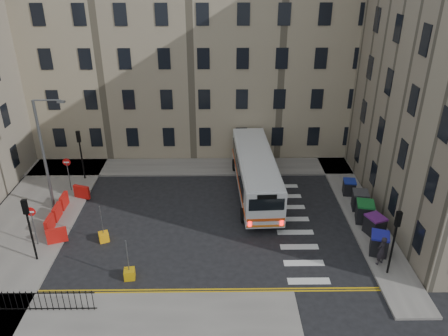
{
  "coord_description": "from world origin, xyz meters",
  "views": [
    {
      "loc": [
        -1.04,
        -25.2,
        16.64
      ],
      "look_at": [
        -0.69,
        2.44,
        3.0
      ],
      "focal_mm": 35.0,
      "sensor_mm": 36.0,
      "label": 1
    }
  ],
  "objects_px": {
    "wheelie_bin_b": "(375,225)",
    "pedestrian": "(381,251)",
    "bus": "(255,172)",
    "wheelie_bin_d": "(360,200)",
    "wheelie_bin_e": "(349,187)",
    "wheelie_bin_a": "(379,243)",
    "wheelie_bin_c": "(365,212)",
    "bollard_chevron": "(130,274)",
    "bollard_yellow": "(104,237)",
    "streetlamp": "(44,154)"
  },
  "relations": [
    {
      "from": "wheelie_bin_c",
      "to": "wheelie_bin_d",
      "type": "xyz_separation_m",
      "value": [
        0.17,
        1.62,
        -0.04
      ]
    },
    {
      "from": "wheelie_bin_c",
      "to": "pedestrian",
      "type": "xyz_separation_m",
      "value": [
        -0.44,
        -4.59,
        0.21
      ]
    },
    {
      "from": "bus",
      "to": "pedestrian",
      "type": "height_order",
      "value": "bus"
    },
    {
      "from": "wheelie_bin_b",
      "to": "bollard_yellow",
      "type": "relative_size",
      "value": 2.46
    },
    {
      "from": "wheelie_bin_d",
      "to": "pedestrian",
      "type": "distance_m",
      "value": 6.25
    },
    {
      "from": "wheelie_bin_b",
      "to": "streetlamp",
      "type": "bearing_deg",
      "value": 149.3
    },
    {
      "from": "bus",
      "to": "wheelie_bin_d",
      "type": "distance_m",
      "value": 7.82
    },
    {
      "from": "bus",
      "to": "wheelie_bin_b",
      "type": "xyz_separation_m",
      "value": [
        7.33,
        -5.81,
        -0.99
      ]
    },
    {
      "from": "bus",
      "to": "wheelie_bin_a",
      "type": "bearing_deg",
      "value": -50.96
    },
    {
      "from": "bus",
      "to": "bollard_chevron",
      "type": "bearing_deg",
      "value": -131.18
    },
    {
      "from": "streetlamp",
      "to": "wheelie_bin_c",
      "type": "distance_m",
      "value": 22.2
    },
    {
      "from": "wheelie_bin_d",
      "to": "pedestrian",
      "type": "relative_size",
      "value": 0.73
    },
    {
      "from": "pedestrian",
      "to": "bollard_yellow",
      "type": "bearing_deg",
      "value": -39.76
    },
    {
      "from": "wheelie_bin_e",
      "to": "pedestrian",
      "type": "height_order",
      "value": "pedestrian"
    },
    {
      "from": "wheelie_bin_e",
      "to": "wheelie_bin_b",
      "type": "bearing_deg",
      "value": -79.34
    },
    {
      "from": "wheelie_bin_b",
      "to": "wheelie_bin_e",
      "type": "bearing_deg",
      "value": 71.04
    },
    {
      "from": "wheelie_bin_a",
      "to": "wheelie_bin_c",
      "type": "height_order",
      "value": "wheelie_bin_c"
    },
    {
      "from": "wheelie_bin_e",
      "to": "bollard_chevron",
      "type": "height_order",
      "value": "wheelie_bin_e"
    },
    {
      "from": "wheelie_bin_d",
      "to": "pedestrian",
      "type": "height_order",
      "value": "pedestrian"
    },
    {
      "from": "wheelie_bin_b",
      "to": "wheelie_bin_c",
      "type": "distance_m",
      "value": 1.53
    },
    {
      "from": "bus",
      "to": "bollard_chevron",
      "type": "distance_m",
      "value": 12.68
    },
    {
      "from": "bollard_yellow",
      "to": "wheelie_bin_c",
      "type": "bearing_deg",
      "value": 6.22
    },
    {
      "from": "wheelie_bin_d",
      "to": "bollard_yellow",
      "type": "height_order",
      "value": "wheelie_bin_d"
    },
    {
      "from": "streetlamp",
      "to": "wheelie_bin_a",
      "type": "bearing_deg",
      "value": -14.57
    },
    {
      "from": "streetlamp",
      "to": "pedestrian",
      "type": "relative_size",
      "value": 4.37
    },
    {
      "from": "bus",
      "to": "bollard_chevron",
      "type": "relative_size",
      "value": 19.3
    },
    {
      "from": "pedestrian",
      "to": "bus",
      "type": "bearing_deg",
      "value": -83.72
    },
    {
      "from": "wheelie_bin_e",
      "to": "pedestrian",
      "type": "relative_size",
      "value": 0.61
    },
    {
      "from": "bus",
      "to": "bollard_chevron",
      "type": "xyz_separation_m",
      "value": [
        -7.87,
        -9.83,
        -1.5
      ]
    },
    {
      "from": "bus",
      "to": "wheelie_bin_d",
      "type": "height_order",
      "value": "bus"
    },
    {
      "from": "wheelie_bin_b",
      "to": "pedestrian",
      "type": "relative_size",
      "value": 0.79
    },
    {
      "from": "bus",
      "to": "bollard_yellow",
      "type": "distance_m",
      "value": 12.0
    },
    {
      "from": "wheelie_bin_b",
      "to": "wheelie_bin_c",
      "type": "xyz_separation_m",
      "value": [
        -0.21,
        1.51,
        0.06
      ]
    },
    {
      "from": "pedestrian",
      "to": "wheelie_bin_d",
      "type": "bearing_deg",
      "value": -126.14
    },
    {
      "from": "wheelie_bin_a",
      "to": "bollard_chevron",
      "type": "height_order",
      "value": "wheelie_bin_a"
    },
    {
      "from": "bus",
      "to": "wheelie_bin_e",
      "type": "xyz_separation_m",
      "value": [
        7.1,
        -0.54,
        -1.08
      ]
    },
    {
      "from": "bus",
      "to": "streetlamp",
      "type": "bearing_deg",
      "value": -173.96
    },
    {
      "from": "wheelie_bin_c",
      "to": "wheelie_bin_e",
      "type": "height_order",
      "value": "wheelie_bin_c"
    },
    {
      "from": "streetlamp",
      "to": "bollard_chevron",
      "type": "bearing_deg",
      "value": -48.06
    },
    {
      "from": "wheelie_bin_d",
      "to": "wheelie_bin_c",
      "type": "bearing_deg",
      "value": -86.71
    },
    {
      "from": "bus",
      "to": "pedestrian",
      "type": "xyz_separation_m",
      "value": [
        6.68,
        -8.9,
        -0.72
      ]
    },
    {
      "from": "pedestrian",
      "to": "wheelie_bin_c",
      "type": "bearing_deg",
      "value": -126.04
    },
    {
      "from": "wheelie_bin_d",
      "to": "bollard_chevron",
      "type": "distance_m",
      "value": 16.76
    },
    {
      "from": "streetlamp",
      "to": "wheelie_bin_c",
      "type": "height_order",
      "value": "streetlamp"
    },
    {
      "from": "wheelie_bin_c",
      "to": "pedestrian",
      "type": "distance_m",
      "value": 4.62
    },
    {
      "from": "wheelie_bin_e",
      "to": "bollard_chevron",
      "type": "relative_size",
      "value": 1.91
    },
    {
      "from": "wheelie_bin_b",
      "to": "pedestrian",
      "type": "bearing_deg",
      "value": -123.26
    },
    {
      "from": "wheelie_bin_a",
      "to": "wheelie_bin_b",
      "type": "relative_size",
      "value": 1.0
    },
    {
      "from": "wheelie_bin_c",
      "to": "bollard_chevron",
      "type": "relative_size",
      "value": 2.51
    },
    {
      "from": "wheelie_bin_d",
      "to": "pedestrian",
      "type": "xyz_separation_m",
      "value": [
        -0.6,
        -6.22,
        0.25
      ]
    }
  ]
}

